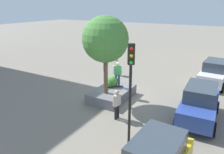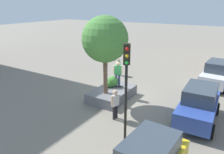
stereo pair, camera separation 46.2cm
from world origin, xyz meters
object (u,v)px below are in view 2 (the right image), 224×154
object	(u,v)px
planter_ledge	(112,94)
traffic_light_corner	(126,81)
sedan_parked	(199,104)
police_car	(217,74)
plaza_tree	(105,40)
passerby_with_bag	(115,103)
skateboard	(118,86)
skateboarder	(118,72)
pedestrian_crossing	(119,66)

from	to	relation	value
planter_ledge	traffic_light_corner	world-z (taller)	traffic_light_corner
sedan_parked	traffic_light_corner	distance (m)	5.34
planter_ledge	police_car	xyz separation A→B (m)	(-6.55, 5.77, 0.67)
planter_ledge	police_car	size ratio (longest dim) A/B	0.79
plaza_tree	police_car	xyz separation A→B (m)	(-7.28, 5.82, -3.20)
passerby_with_bag	skateboard	bearing A→B (deg)	-152.19
plaza_tree	passerby_with_bag	size ratio (longest dim) A/B	2.83
planter_ledge	sedan_parked	xyz separation A→B (m)	(0.09, 5.69, 0.68)
plaza_tree	sedan_parked	xyz separation A→B (m)	(-0.65, 5.74, -3.19)
plaza_tree	skateboarder	world-z (taller)	plaza_tree
passerby_with_bag	traffic_light_corner	bearing A→B (deg)	40.60
sedan_parked	pedestrian_crossing	bearing A→B (deg)	-121.54
plaza_tree	planter_ledge	bearing A→B (deg)	176.39
plaza_tree	skateboarder	distance (m)	2.78
police_car	sedan_parked	distance (m)	6.63
skateboarder	police_car	distance (m)	8.25
skateboard	traffic_light_corner	distance (m)	6.45
planter_ledge	plaza_tree	world-z (taller)	plaza_tree
police_car	sedan_parked	xyz separation A→B (m)	(6.63, -0.08, 0.01)
plaza_tree	traffic_light_corner	bearing A→B (deg)	43.47
skateboard	passerby_with_bag	distance (m)	3.34
traffic_light_corner	skateboarder	bearing A→B (deg)	-146.54
pedestrian_crossing	skateboard	bearing A→B (deg)	29.25
sedan_parked	police_car	bearing A→B (deg)	179.28
police_car	traffic_light_corner	world-z (taller)	traffic_light_corner
skateboard	traffic_light_corner	world-z (taller)	traffic_light_corner
plaza_tree	passerby_with_bag	xyz separation A→B (m)	(1.60, 1.69, -3.18)
police_car	pedestrian_crossing	size ratio (longest dim) A/B	2.78
planter_ledge	traffic_light_corner	xyz separation A→B (m)	(4.34, 3.37, 2.91)
plaza_tree	skateboard	bearing A→B (deg)	173.99
planter_ledge	skateboard	xyz separation A→B (m)	(-0.61, 0.10, 0.39)
pedestrian_crossing	skateboarder	bearing A→B (deg)	29.25
passerby_with_bag	skateboarder	bearing A→B (deg)	-152.19
skateboard	pedestrian_crossing	distance (m)	4.78
skateboard	planter_ledge	bearing A→B (deg)	-8.88
planter_ledge	sedan_parked	distance (m)	5.73
plaza_tree	skateboarder	size ratio (longest dim) A/B	2.79
planter_ledge	traffic_light_corner	bearing A→B (deg)	37.82
planter_ledge	plaza_tree	xyz separation A→B (m)	(0.74, -0.05, 3.86)
plaza_tree	sedan_parked	distance (m)	6.60
skateboarder	traffic_light_corner	xyz separation A→B (m)	(4.95, 3.27, 1.47)
plaza_tree	police_car	world-z (taller)	plaza_tree
police_car	pedestrian_crossing	distance (m)	8.21
planter_ledge	passerby_with_bag	world-z (taller)	passerby_with_bag
planter_ledge	skateboarder	size ratio (longest dim) A/B	1.94
planter_ledge	skateboard	world-z (taller)	skateboard
police_car	traffic_light_corner	size ratio (longest dim) A/B	0.91
plaza_tree	skateboarder	xyz separation A→B (m)	(-1.35, 0.14, -2.42)
skateboard	police_car	xyz separation A→B (m)	(-5.93, 5.68, 0.28)
police_car	traffic_light_corner	xyz separation A→B (m)	(10.88, -2.41, 2.24)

